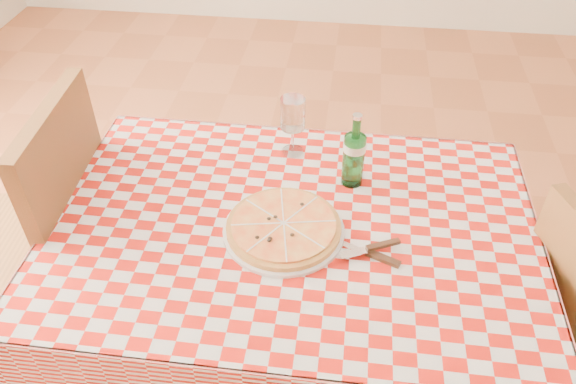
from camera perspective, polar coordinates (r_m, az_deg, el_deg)
name	(u,v)px	position (r m, az deg, el deg)	size (l,w,h in m)	color
dining_table	(292,250)	(1.57, 0.45, -5.87)	(1.20, 0.80, 0.75)	brown
tablecloth	(293,225)	(1.50, 0.47, -3.39)	(1.30, 0.90, 0.01)	#A4120A
chair_far	(48,228)	(1.89, -23.22, -3.43)	(0.49, 0.49, 1.02)	brown
pizza_plate	(284,226)	(1.47, -0.44, -3.51)	(0.32, 0.32, 0.04)	#CA8D43
water_bottle	(354,150)	(1.57, 6.75, 4.26)	(0.06, 0.06, 0.23)	#196625
wine_glass	(293,126)	(1.69, 0.48, 6.69)	(0.07, 0.07, 0.19)	silver
cutlery	(366,250)	(1.43, 7.97, -5.86)	(0.23, 0.19, 0.02)	silver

